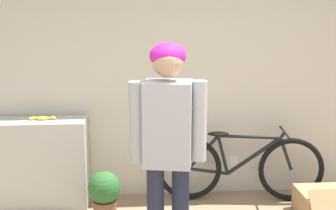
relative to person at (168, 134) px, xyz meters
name	(u,v)px	position (x,y,z in m)	size (l,w,h in m)	color
wall_back	(184,75)	(0.28, 1.49, 0.21)	(8.00, 0.07, 2.60)	beige
side_shelf	(36,163)	(-1.25, 1.25, -0.63)	(1.04, 0.38, 0.90)	beige
person	(168,134)	(0.00, 0.00, 0.00)	(0.57, 0.32, 1.76)	#23283D
bicycle	(240,167)	(0.84, 1.22, -0.73)	(1.74, 0.46, 0.75)	black
banana	(42,118)	(-1.15, 1.25, -0.16)	(0.28, 0.08, 0.04)	#EAD64C
cardboard_box	(325,203)	(1.59, 0.79, -0.96)	(0.50, 0.53, 0.34)	tan
potted_plant	(105,194)	(-0.54, 0.83, -0.81)	(0.30, 0.30, 0.50)	brown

